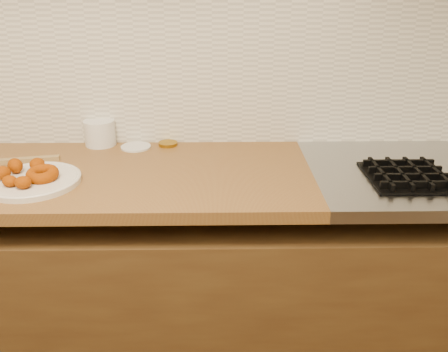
{
  "coord_description": "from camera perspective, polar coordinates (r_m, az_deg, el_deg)",
  "views": [
    {
      "loc": [
        0.18,
        0.21,
        1.51
      ],
      "look_at": [
        0.21,
        1.57,
        0.93
      ],
      "focal_mm": 38.0,
      "sensor_mm": 36.0,
      "label": 1
    }
  ],
  "objects": [
    {
      "name": "wall_back",
      "position": [
        1.8,
        -7.11,
        17.94
      ],
      "size": [
        4.0,
        0.02,
        2.7
      ],
      "primitive_type": "cube",
      "color": "tan",
      "rests_on": "ground"
    },
    {
      "name": "base_cabinet",
      "position": [
        1.86,
        -6.6,
        -14.05
      ],
      "size": [
        3.6,
        0.6,
        0.77
      ],
      "primitive_type": "cube",
      "color": "#51381A",
      "rests_on": "floor"
    },
    {
      "name": "backsplash",
      "position": [
        1.81,
        -6.92,
        13.17
      ],
      "size": [
        3.6,
        0.02,
        0.6
      ],
      "primitive_type": "cube",
      "color": "silver",
      "rests_on": "wall_back"
    },
    {
      "name": "donut_plate",
      "position": [
        1.61,
        -21.94,
        -0.56
      ],
      "size": [
        0.29,
        0.29,
        0.02
      ],
      "primitive_type": "cylinder",
      "color": "beige",
      "rests_on": "butcher_block"
    },
    {
      "name": "ring_donut",
      "position": [
        1.58,
        -21.04,
        0.24
      ],
      "size": [
        0.12,
        0.12,
        0.05
      ],
      "primitive_type": "torus",
      "rotation": [
        0.1,
        0.0,
        0.18
      ],
      "color": "#8A3100",
      "rests_on": "donut_plate"
    },
    {
      "name": "fried_dough_chunks",
      "position": [
        1.62,
        -23.49,
        0.51
      ],
      "size": [
        0.14,
        0.21,
        0.05
      ],
      "color": "#8A3100",
      "rests_on": "donut_plate"
    },
    {
      "name": "plastic_tub",
      "position": [
        1.88,
        -14.71,
        5.06
      ],
      "size": [
        0.14,
        0.14,
        0.1
      ],
      "primitive_type": "cylinder",
      "rotation": [
        0.0,
        0.0,
        -0.19
      ],
      "color": "silver",
      "rests_on": "butcher_block"
    },
    {
      "name": "tub_lid",
      "position": [
        1.83,
        -10.56,
        3.47
      ],
      "size": [
        0.12,
        0.12,
        0.01
      ],
      "primitive_type": "cylinder",
      "rotation": [
        0.0,
        0.0,
        -0.07
      ],
      "color": "silver",
      "rests_on": "butcher_block"
    },
    {
      "name": "brass_jar_lid",
      "position": [
        1.84,
        -6.76,
        3.87
      ],
      "size": [
        0.08,
        0.08,
        0.01
      ],
      "primitive_type": "cylinder",
      "rotation": [
        0.0,
        0.0,
        0.15
      ],
      "color": "#9F7618",
      "rests_on": "butcher_block"
    },
    {
      "name": "wooden_utensil",
      "position": [
        1.8,
        -22.38,
        1.82
      ],
      "size": [
        0.2,
        0.06,
        0.02
      ],
      "primitive_type": "cube",
      "rotation": [
        0.0,
        0.0,
        0.19
      ],
      "color": "olive",
      "rests_on": "butcher_block"
    }
  ]
}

